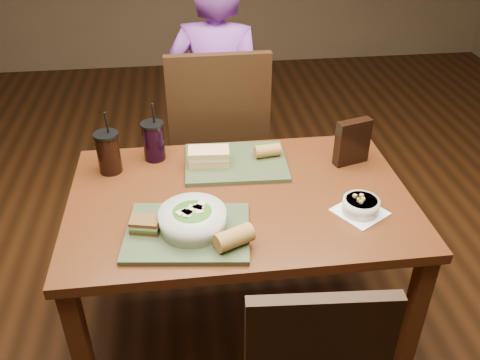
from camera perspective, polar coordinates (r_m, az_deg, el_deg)
name	(u,v)px	position (r m, az deg, el deg)	size (l,w,h in m)	color
ground	(240,328)	(2.45, 0.00, -16.30)	(6.00, 6.00, 0.00)	#381C0B
dining_table	(240,214)	(2.00, 0.00, -3.87)	(1.30, 0.85, 0.75)	#502510
chair_far	(218,140)	(2.60, -2.48, 4.49)	(0.48, 0.48, 1.11)	black
diner	(217,102)	(2.77, -2.59, 8.69)	(0.52, 0.34, 1.44)	#7A3797
tray_near	(188,232)	(1.76, -5.89, -5.87)	(0.42, 0.32, 0.02)	#364127
tray_far	(236,162)	(2.13, -0.47, 1.99)	(0.42, 0.32, 0.02)	#364127
salad_bowl	(193,218)	(1.74, -5.35, -4.30)	(0.23, 0.23, 0.08)	silver
soup_bowl	(361,206)	(1.89, 13.41, -2.80)	(0.22, 0.22, 0.07)	white
sandwich_near	(145,225)	(1.76, -10.59, -4.95)	(0.11, 0.09, 0.05)	#593819
sandwich_far	(209,156)	(2.09, -3.51, 2.66)	(0.17, 0.10, 0.07)	tan
baguette_near	(234,238)	(1.66, -0.67, -6.48)	(0.06, 0.06, 0.13)	#AD7533
baguette_far	(267,151)	(2.15, 3.09, 3.31)	(0.05, 0.05, 0.11)	#AD7533
cup_cola	(109,152)	(2.11, -14.54, 3.03)	(0.10, 0.10, 0.27)	black
cup_berry	(154,141)	(2.17, -9.67, 4.36)	(0.10, 0.10, 0.26)	black
chip_bag	(352,142)	(2.15, 12.50, 4.18)	(0.15, 0.05, 0.19)	black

